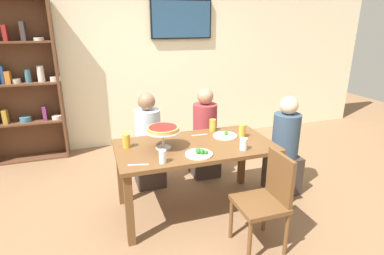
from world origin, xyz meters
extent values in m
plane|color=#846042|center=(0.00, 0.00, 0.00)|extent=(12.00, 12.00, 0.00)
cube|color=beige|center=(0.00, 2.20, 1.40)|extent=(8.00, 0.12, 2.80)
cube|color=brown|center=(0.00, 0.00, 0.72)|extent=(1.58, 0.83, 0.04)
cube|color=brown|center=(-0.73, -0.36, 0.35)|extent=(0.07, 0.07, 0.70)
cube|color=brown|center=(0.73, -0.36, 0.35)|extent=(0.07, 0.07, 0.70)
cube|color=brown|center=(-0.73, 0.36, 0.35)|extent=(0.07, 0.07, 0.70)
cube|color=brown|center=(0.73, 0.36, 0.35)|extent=(0.07, 0.07, 0.70)
cube|color=brown|center=(-1.36, 1.98, 1.10)|extent=(0.03, 0.30, 2.20)
cube|color=brown|center=(-1.89, 2.12, 1.10)|extent=(1.10, 0.02, 2.20)
cube|color=brown|center=(-1.89, 1.98, 0.01)|extent=(1.04, 0.28, 0.02)
cube|color=brown|center=(-1.89, 1.98, 0.56)|extent=(1.04, 0.28, 0.02)
cube|color=brown|center=(-1.89, 1.98, 1.11)|extent=(1.04, 0.28, 0.02)
cube|color=brown|center=(-1.89, 1.98, 1.66)|extent=(1.04, 0.28, 0.02)
cube|color=#B7932D|center=(-2.10, 1.98, 0.67)|extent=(0.06, 0.13, 0.19)
cylinder|color=#3D7084|center=(-1.86, 1.98, 0.61)|extent=(0.15, 0.15, 0.07)
cube|color=#7A3370|center=(-1.60, 1.98, 0.67)|extent=(0.05, 0.13, 0.20)
cylinder|color=silver|center=(-1.45, 1.98, 0.60)|extent=(0.15, 0.15, 0.05)
cube|color=navy|center=(-2.04, 1.98, 1.25)|extent=(0.05, 0.11, 0.24)
cube|color=orange|center=(-1.98, 1.98, 1.21)|extent=(0.06, 0.13, 0.16)
cylinder|color=beige|center=(-1.89, 1.98, 1.15)|extent=(0.11, 0.11, 0.06)
cylinder|color=#3D7084|center=(-1.73, 1.98, 1.21)|extent=(0.08, 0.08, 0.18)
cylinder|color=silver|center=(-1.57, 1.98, 1.23)|extent=(0.09, 0.09, 0.22)
cylinder|color=beige|center=(-1.40, 1.98, 1.15)|extent=(0.14, 0.14, 0.06)
cube|color=maroon|center=(-1.91, 1.98, 1.77)|extent=(0.05, 0.13, 0.20)
cube|color=#3D3838|center=(-1.70, 1.98, 1.80)|extent=(0.06, 0.13, 0.24)
cylinder|color=beige|center=(-1.53, 1.98, 1.69)|extent=(0.13, 0.13, 0.04)
cube|color=black|center=(0.50, 2.11, 1.95)|extent=(0.97, 0.05, 0.58)
cube|color=navy|center=(0.50, 2.08, 1.95)|extent=(0.93, 0.01, 0.54)
cube|color=#382D28|center=(1.09, 0.03, 0.23)|extent=(0.34, 0.34, 0.45)
cylinder|color=#33475B|center=(1.09, 0.03, 0.70)|extent=(0.30, 0.30, 0.50)
sphere|color=beige|center=(1.09, 0.03, 1.05)|extent=(0.20, 0.20, 0.20)
cube|color=#382D28|center=(-0.35, 0.69, 0.23)|extent=(0.34, 0.34, 0.45)
cylinder|color=silver|center=(-0.35, 0.69, 0.70)|extent=(0.30, 0.30, 0.50)
sphere|color=#846047|center=(-0.35, 0.69, 1.05)|extent=(0.20, 0.20, 0.20)
cube|color=#382D28|center=(0.38, 0.72, 0.23)|extent=(0.34, 0.34, 0.45)
cylinder|color=#993338|center=(0.38, 0.72, 0.70)|extent=(0.30, 0.30, 0.50)
sphere|color=#A87A5B|center=(0.38, 0.72, 1.05)|extent=(0.20, 0.20, 0.20)
cube|color=brown|center=(0.33, -0.74, 0.43)|extent=(0.40, 0.40, 0.04)
cube|color=brown|center=(0.51, -0.74, 0.66)|extent=(0.04, 0.36, 0.42)
cylinder|color=brown|center=(0.16, -0.91, 0.21)|extent=(0.04, 0.04, 0.41)
cylinder|color=brown|center=(0.16, -0.56, 0.21)|extent=(0.04, 0.04, 0.41)
cylinder|color=brown|center=(0.51, -0.91, 0.21)|extent=(0.04, 0.04, 0.41)
cylinder|color=brown|center=(0.51, -0.56, 0.21)|extent=(0.04, 0.04, 0.41)
cylinder|color=silver|center=(-0.32, 0.01, 0.75)|extent=(0.15, 0.15, 0.01)
cylinder|color=silver|center=(-0.32, 0.01, 0.83)|extent=(0.03, 0.03, 0.16)
cylinder|color=silver|center=(-0.32, 0.01, 0.92)|extent=(0.34, 0.34, 0.01)
cylinder|color=tan|center=(-0.32, 0.01, 0.94)|extent=(0.31, 0.31, 0.04)
cylinder|color=maroon|center=(-0.32, 0.01, 0.96)|extent=(0.27, 0.27, 0.00)
cylinder|color=white|center=(-0.05, -0.25, 0.75)|extent=(0.26, 0.26, 0.01)
sphere|color=#2D7028|center=(-0.03, -0.27, 0.78)|extent=(0.05, 0.05, 0.05)
sphere|color=#2D7028|center=(-0.06, -0.25, 0.78)|extent=(0.06, 0.06, 0.06)
sphere|color=#2D7028|center=(0.01, -0.29, 0.77)|extent=(0.04, 0.04, 0.04)
cylinder|color=white|center=(0.38, 0.12, 0.75)|extent=(0.26, 0.26, 0.01)
sphere|color=#2D7028|center=(0.39, 0.12, 0.77)|extent=(0.04, 0.04, 0.04)
sphere|color=#2D7028|center=(0.40, 0.14, 0.77)|extent=(0.04, 0.04, 0.04)
cylinder|color=gold|center=(0.55, 0.04, 0.81)|extent=(0.07, 0.07, 0.14)
cylinder|color=gold|center=(-0.66, 0.15, 0.81)|extent=(0.08, 0.08, 0.14)
cylinder|color=gold|center=(0.33, 0.34, 0.81)|extent=(0.07, 0.07, 0.13)
cylinder|color=white|center=(0.40, -0.27, 0.80)|extent=(0.07, 0.07, 0.12)
cylinder|color=white|center=(-0.41, -0.31, 0.80)|extent=(0.06, 0.06, 0.12)
cube|color=silver|center=(-0.62, -0.29, 0.74)|extent=(0.18, 0.06, 0.00)
cube|color=silver|center=(0.14, 0.25, 0.74)|extent=(0.18, 0.02, 0.00)
camera|label=1|loc=(-0.95, -2.74, 1.91)|focal=29.07mm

